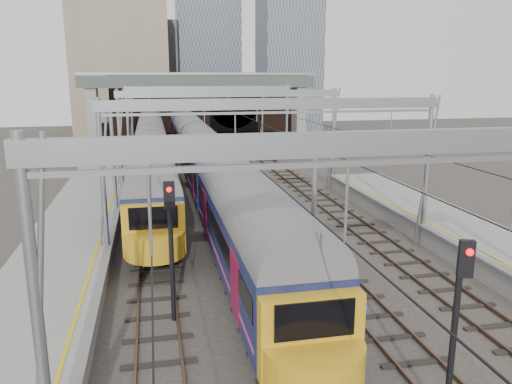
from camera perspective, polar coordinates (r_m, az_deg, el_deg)
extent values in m
plane|color=#38332D|center=(18.77, 8.28, -15.41)|extent=(160.00, 160.00, 0.00)
cube|color=gray|center=(20.25, -23.51, -12.46)|extent=(4.20, 55.00, 1.10)
cube|color=slate|center=(19.71, -17.71, -11.08)|extent=(0.35, 55.00, 0.12)
cube|color=gold|center=(19.74, -19.19, -10.94)|extent=(0.12, 55.00, 0.01)
cube|color=#4C3828|center=(31.69, -12.86, -3.36)|extent=(0.08, 80.00, 0.16)
cube|color=#4C3828|center=(31.68, -10.25, -3.24)|extent=(0.08, 80.00, 0.16)
cube|color=black|center=(31.70, -11.55, -3.43)|extent=(2.40, 80.00, 0.14)
cube|color=#4C3828|center=(31.83, -5.64, -3.01)|extent=(0.08, 80.00, 0.16)
cube|color=#4C3828|center=(32.01, -3.07, -2.87)|extent=(0.08, 80.00, 0.16)
cube|color=black|center=(31.93, -4.35, -3.07)|extent=(2.40, 80.00, 0.14)
cube|color=#4C3828|center=(32.48, 1.40, -2.62)|extent=(0.08, 80.00, 0.16)
cube|color=#4C3828|center=(32.82, 3.85, -2.47)|extent=(0.08, 80.00, 0.16)
cube|color=black|center=(32.66, 2.63, -2.67)|extent=(2.40, 80.00, 0.14)
cube|color=#4C3828|center=(33.59, 8.06, -2.21)|extent=(0.08, 80.00, 0.16)
cube|color=#4C3828|center=(34.09, 10.34, -2.06)|extent=(0.08, 80.00, 0.16)
cube|color=black|center=(33.85, 9.21, -2.26)|extent=(2.40, 80.00, 0.14)
cylinder|color=gray|center=(10.88, -23.51, -15.02)|extent=(0.24, 0.24, 8.00)
cube|color=gray|center=(11.18, 20.15, 5.48)|extent=(16.80, 0.28, 0.50)
cylinder|color=gray|center=(24.04, -17.07, 0.75)|extent=(0.24, 0.24, 8.00)
cylinder|color=gray|center=(27.77, 18.92, 2.23)|extent=(0.24, 0.24, 8.00)
cube|color=gray|center=(24.18, 2.34, 10.01)|extent=(16.80, 0.28, 0.50)
cylinder|color=gray|center=(37.81, -15.28, 5.23)|extent=(0.24, 0.24, 8.00)
cylinder|color=gray|center=(40.28, 8.81, 6.01)|extent=(0.24, 0.24, 8.00)
cube|color=gray|center=(37.90, -2.92, 11.16)|extent=(16.80, 0.28, 0.50)
cylinder|color=gray|center=(51.70, -14.43, 7.31)|extent=(0.24, 0.24, 8.00)
cylinder|color=gray|center=(53.54, 3.54, 7.89)|extent=(0.24, 0.24, 8.00)
cube|color=gray|center=(51.77, -5.38, 11.67)|extent=(16.80, 0.28, 0.50)
cylinder|color=gray|center=(63.65, -14.00, 8.37)|extent=(0.24, 0.24, 8.00)
cylinder|color=gray|center=(65.15, 0.73, 8.86)|extent=(0.24, 0.24, 8.00)
cube|color=gray|center=(63.70, -6.64, 11.92)|extent=(16.80, 0.28, 0.50)
cube|color=black|center=(30.61, -12.02, 6.46)|extent=(0.03, 80.00, 0.03)
cube|color=black|center=(30.85, -4.53, 6.76)|extent=(0.03, 80.00, 0.03)
cube|color=black|center=(31.61, 2.73, 6.94)|extent=(0.03, 80.00, 0.03)
cube|color=black|center=(32.83, 9.56, 7.01)|extent=(0.03, 80.00, 0.03)
cube|color=black|center=(68.02, -5.19, 9.41)|extent=(26.00, 2.00, 9.00)
cube|color=black|center=(67.58, -2.50, 7.81)|extent=(6.50, 0.10, 5.20)
cylinder|color=black|center=(67.38, -2.53, 10.02)|extent=(6.50, 0.10, 6.50)
cube|color=black|center=(66.96, -15.35, 6.36)|extent=(6.00, 1.50, 3.00)
cube|color=gray|center=(61.96, -18.08, 8.09)|extent=(1.20, 2.50, 8.20)
cube|color=gray|center=(64.29, 4.91, 8.84)|extent=(1.20, 2.50, 8.20)
cube|color=#4A534C|center=(61.70, -6.48, 12.44)|extent=(28.00, 3.00, 1.40)
cube|color=gray|center=(61.69, -6.50, 13.28)|extent=(28.00, 3.00, 0.30)
cube|color=tan|center=(81.54, -15.17, 14.22)|extent=(14.00, 12.00, 22.00)
cube|color=#4C5660|center=(88.25, -5.60, 17.74)|extent=(10.00, 10.00, 32.00)
cube|color=gray|center=(95.49, -9.73, 13.06)|extent=(18.00, 14.00, 18.00)
cube|color=black|center=(46.05, -6.76, 2.36)|extent=(2.27, 67.14, 0.70)
cube|color=#131342|center=(45.72, -6.83, 4.75)|extent=(2.88, 67.14, 2.58)
cylinder|color=slate|center=(45.55, -6.87, 6.35)|extent=(2.83, 66.64, 2.83)
cube|color=black|center=(45.66, -6.84, 5.26)|extent=(2.90, 65.94, 0.77)
cube|color=#C63E80|center=(45.83, -6.80, 3.86)|extent=(2.90, 66.14, 0.12)
cube|color=gold|center=(13.77, 6.43, -16.28)|extent=(2.83, 0.60, 2.38)
cube|color=black|center=(13.33, 6.74, -14.33)|extent=(2.16, 0.08, 1.03)
cube|color=black|center=(55.91, -11.81, 4.09)|extent=(2.24, 66.44, 0.70)
cube|color=#131342|center=(55.65, -11.90, 6.05)|extent=(2.85, 66.44, 2.55)
cylinder|color=slate|center=(55.51, -11.97, 7.35)|extent=(2.80, 65.94, 2.80)
cube|color=black|center=(55.60, -11.92, 6.46)|extent=(2.87, 65.24, 0.76)
cube|color=#C63E80|center=(55.74, -11.87, 5.32)|extent=(2.87, 65.44, 0.12)
cube|color=gold|center=(22.90, -11.59, -4.27)|extent=(2.80, 0.60, 2.35)
cube|color=black|center=(22.57, -11.66, -2.92)|extent=(2.14, 0.08, 1.02)
cylinder|color=black|center=(18.51, -9.64, -7.05)|extent=(0.17, 0.17, 5.19)
cube|color=black|center=(17.68, -9.90, -0.33)|extent=(0.40, 0.23, 0.97)
sphere|color=red|center=(17.52, -9.91, 0.27)|extent=(0.19, 0.19, 0.19)
cylinder|color=black|center=(14.10, 21.64, -15.11)|extent=(0.17, 0.17, 4.95)
cube|color=black|center=(13.11, 22.87, -7.04)|extent=(0.40, 0.29, 0.93)
sphere|color=red|center=(12.95, 23.25, -6.36)|extent=(0.19, 0.19, 0.19)
cube|color=blue|center=(19.83, 4.97, -13.48)|extent=(0.98, 0.74, 0.11)
cube|color=blue|center=(25.63, 6.36, -7.20)|extent=(0.87, 0.74, 0.09)
cube|color=blue|center=(20.52, 11.31, -12.75)|extent=(1.06, 0.89, 0.11)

